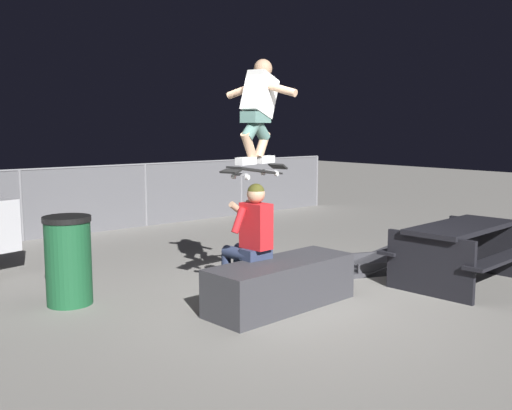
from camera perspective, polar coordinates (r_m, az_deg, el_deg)
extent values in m
plane|color=gray|center=(6.67, 3.82, -9.40)|extent=(40.00, 40.00, 0.00)
cube|color=#38383D|center=(6.40, 2.48, -7.74)|extent=(1.81, 0.74, 0.51)
cube|color=#2D3856|center=(6.42, 0.00, -4.78)|extent=(0.32, 0.20, 0.12)
cube|color=red|center=(6.36, 0.00, -2.05)|extent=(0.22, 0.35, 0.50)
sphere|color=tan|center=(6.31, 0.00, 1.08)|extent=(0.20, 0.20, 0.20)
sphere|color=#454419|center=(6.31, 0.00, 1.26)|extent=(0.19, 0.19, 0.19)
cylinder|color=red|center=(6.25, -1.71, -1.52)|extent=(0.20, 0.09, 0.29)
cylinder|color=tan|center=(6.37, -1.78, -0.45)|extent=(0.24, 0.09, 0.19)
cylinder|color=red|center=(6.52, 0.91, -1.14)|extent=(0.20, 0.09, 0.29)
cylinder|color=tan|center=(6.53, -0.20, -0.25)|extent=(0.24, 0.09, 0.19)
cylinder|color=#2D3856|center=(6.51, -1.79, -4.80)|extent=(0.17, 0.41, 0.14)
cylinder|color=#2D3856|center=(6.72, -2.93, -6.83)|extent=(0.11, 0.11, 0.47)
cube|color=black|center=(6.82, -3.19, -8.68)|extent=(0.12, 0.27, 0.08)
cylinder|color=#2D3856|center=(6.62, -0.63, -4.57)|extent=(0.17, 0.41, 0.14)
cylinder|color=#2D3856|center=(6.83, -1.78, -6.57)|extent=(0.11, 0.11, 0.47)
cube|color=black|center=(6.93, -2.05, -8.39)|extent=(0.12, 0.27, 0.08)
cube|color=black|center=(6.30, -0.03, 3.40)|extent=(0.82, 0.41, 0.13)
cube|color=black|center=(6.67, 2.16, 3.81)|extent=(0.17, 0.22, 0.07)
cube|color=black|center=(5.93, -2.49, 3.32)|extent=(0.17, 0.23, 0.04)
cube|color=#99999E|center=(6.53, 1.36, 3.33)|extent=(0.11, 0.17, 0.04)
cylinder|color=white|center=(6.59, 0.70, 3.15)|extent=(0.06, 0.04, 0.05)
cylinder|color=white|center=(6.49, 2.03, 3.08)|extent=(0.06, 0.04, 0.05)
cube|color=#99999E|center=(6.07, -1.53, 3.00)|extent=(0.11, 0.17, 0.04)
cylinder|color=white|center=(6.13, -2.21, 2.81)|extent=(0.06, 0.04, 0.05)
cylinder|color=white|center=(6.02, -0.83, 2.73)|extent=(0.06, 0.04, 0.05)
cube|color=white|center=(6.44, 0.88, 4.48)|extent=(0.28, 0.17, 0.08)
cube|color=white|center=(6.15, -0.98, 4.32)|extent=(0.28, 0.17, 0.08)
cylinder|color=tan|center=(6.39, 0.61, 5.89)|extent=(0.26, 0.16, 0.31)
cylinder|color=slate|center=(6.33, 0.25, 7.68)|extent=(0.36, 0.22, 0.33)
cylinder|color=tan|center=(6.18, -0.70, 5.83)|extent=(0.26, 0.16, 0.31)
cylinder|color=slate|center=(6.24, -0.32, 7.68)|extent=(0.36, 0.22, 0.33)
cube|color=slate|center=(6.28, -0.03, 8.59)|extent=(0.34, 0.27, 0.12)
cube|color=white|center=(6.36, 0.38, 10.75)|extent=(0.49, 0.34, 0.52)
sphere|color=tan|center=(6.43, 0.69, 13.21)|extent=(0.20, 0.20, 0.20)
cylinder|color=tan|center=(6.50, -1.15, 11.21)|extent=(0.20, 0.45, 0.19)
cylinder|color=tan|center=(6.26, 2.19, 11.34)|extent=(0.20, 0.45, 0.19)
cube|color=#38383D|center=(8.22, 11.43, -6.04)|extent=(1.36, 1.10, 0.06)
cube|color=#38383D|center=(8.21, 11.44, -5.58)|extent=(1.32, 1.09, 0.38)
cube|color=#38383D|center=(8.41, 9.68, -5.27)|extent=(1.00, 0.43, 0.18)
cube|color=#38383D|center=(8.01, 13.30, -6.03)|extent=(1.00, 0.43, 0.18)
cube|color=black|center=(7.69, 19.51, -2.03)|extent=(1.75, 0.84, 0.06)
cube|color=black|center=(7.99, 15.87, -3.71)|extent=(1.71, 0.38, 0.04)
cube|color=black|center=(7.52, 23.17, -4.75)|extent=(1.71, 0.38, 0.04)
cube|color=black|center=(8.44, 21.72, -3.79)|extent=(0.15, 1.10, 0.72)
cube|color=black|center=(7.08, 16.60, -5.68)|extent=(0.15, 1.10, 0.72)
cylinder|color=#19512D|center=(6.77, -17.88, -5.44)|extent=(0.50, 0.50, 0.93)
cylinder|color=black|center=(6.68, -18.06, -1.30)|extent=(0.52, 0.52, 0.06)
cylinder|color=slate|center=(10.75, -21.99, -0.06)|extent=(0.05, 0.05, 1.23)
cylinder|color=slate|center=(11.69, -10.73, 0.95)|extent=(0.05, 0.05, 1.23)
cylinder|color=slate|center=(13.01, -1.44, 1.75)|extent=(0.05, 0.05, 1.23)
cylinder|color=slate|center=(14.61, 5.98, 2.36)|extent=(0.05, 0.05, 1.23)
cylinder|color=slate|center=(11.11, -16.24, 3.61)|extent=(12.00, 0.04, 0.04)
cube|color=#59595E|center=(11.17, -16.12, 0.47)|extent=(12.00, 0.01, 1.23)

